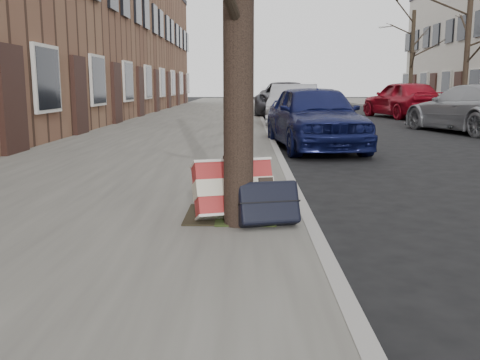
{
  "coord_description": "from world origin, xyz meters",
  "views": [
    {
      "loc": [
        -1.84,
        -3.85,
        1.36
      ],
      "look_at": [
        -1.9,
        0.8,
        0.54
      ],
      "focal_mm": 40.0,
      "sensor_mm": 36.0,
      "label": 1
    }
  ],
  "objects_px": {
    "suitcase_red": "(234,189)",
    "car_near_front": "(314,116)",
    "suitcase_navy": "(268,203)",
    "car_near_mid": "(294,106)"
  },
  "relations": [
    {
      "from": "car_near_front",
      "to": "car_near_mid",
      "type": "relative_size",
      "value": 0.97
    },
    {
      "from": "suitcase_navy",
      "to": "car_near_front",
      "type": "xyz_separation_m",
      "value": [
        1.27,
        6.9,
        0.37
      ]
    },
    {
      "from": "suitcase_navy",
      "to": "car_near_mid",
      "type": "height_order",
      "value": "car_near_mid"
    },
    {
      "from": "suitcase_red",
      "to": "car_near_front",
      "type": "bearing_deg",
      "value": 59.55
    },
    {
      "from": "suitcase_red",
      "to": "suitcase_navy",
      "type": "height_order",
      "value": "suitcase_red"
    },
    {
      "from": "suitcase_navy",
      "to": "car_near_mid",
      "type": "distance_m",
      "value": 13.19
    },
    {
      "from": "suitcase_navy",
      "to": "car_near_front",
      "type": "relative_size",
      "value": 0.13
    },
    {
      "from": "car_near_mid",
      "to": "suitcase_navy",
      "type": "bearing_deg",
      "value": -88.53
    },
    {
      "from": "suitcase_navy",
      "to": "car_near_front",
      "type": "distance_m",
      "value": 7.02
    },
    {
      "from": "suitcase_red",
      "to": "car_near_front",
      "type": "distance_m",
      "value": 6.81
    }
  ]
}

